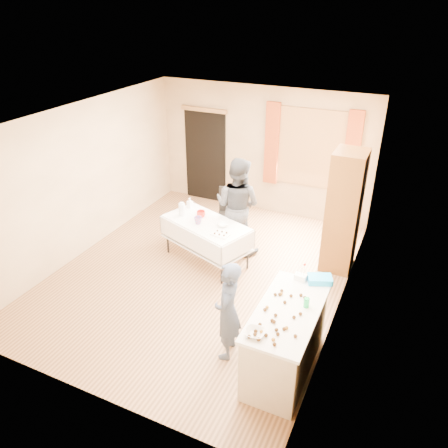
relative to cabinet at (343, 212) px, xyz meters
The scene contains 29 objects.
floor 2.54m from the cabinet, 149.21° to the right, with size 4.50×5.50×0.02m, color #9E7047.
ceiling 2.81m from the cabinet, 149.21° to the right, with size 4.50×5.50×0.02m, color white.
wall_back 2.55m from the cabinet, 141.66° to the left, with size 4.50×0.02×2.60m, color tan.
wall_front 4.43m from the cabinet, 116.76° to the right, with size 4.50×0.02×2.60m, color tan.
wall_left 4.42m from the cabinet, 164.41° to the right, with size 0.02×5.50×2.60m, color tan.
wall_right 1.25m from the cabinet, 77.17° to the right, with size 0.02×5.50×2.60m, color tan.
window_frame 1.89m from the cabinet, 122.84° to the left, with size 1.32×0.06×1.52m, color olive.
window_pane 1.88m from the cabinet, 123.09° to the left, with size 1.20×0.02×1.40m, color white.
curtain_left 2.36m from the cabinet, 140.02° to the left, with size 0.28×0.06×1.65m, color #973C19.
curtain_right 1.57m from the cabinet, 98.05° to the left, with size 0.28×0.06×1.65m, color #973C19.
doorway 3.63m from the cabinet, 154.86° to the left, with size 0.95×0.04×2.00m, color black.
door_lintel 3.76m from the cabinet, 155.29° to the left, with size 1.05×0.06×0.08m, color olive.
cabinet is the anchor object (origin of this frame).
counter 2.67m from the cabinet, 92.20° to the right, with size 0.70×1.47×0.91m.
party_table 2.31m from the cabinet, 159.48° to the right, with size 1.69×1.25×0.75m.
chair 2.27m from the cabinet, behind, with size 0.49×0.49×0.93m.
girl 2.81m from the cabinet, 107.51° to the right, with size 0.41×0.55×1.36m, color #2B354C.
woman 1.79m from the cabinet, behind, with size 0.89×0.72×1.74m, color black.
soda_can 2.46m from the cabinet, 88.29° to the right, with size 0.07×0.07×0.12m, color #149742.
mixing_bowl 3.17m from the cabinet, 95.39° to the right, with size 0.23×0.23×0.05m, color white.
foam_block 1.97m from the cabinet, 94.09° to the right, with size 0.15×0.10×0.08m, color white.
blue_basket 1.91m from the cabinet, 87.19° to the right, with size 0.30×0.20×0.08m, color #189EEE.
pitcher 2.69m from the cabinet, 164.16° to the right, with size 0.11×0.11×0.22m, color silver.
cup_red 2.36m from the cabinet, 163.88° to the right, with size 0.20×0.20×0.12m, color red.
cup_rainbow 2.37m from the cabinet, 157.93° to the right, with size 0.16×0.16×0.12m, color red.
small_bowl 1.96m from the cabinet, 155.76° to the right, with size 0.26×0.26×0.06m, color white.
pastry_tray 2.02m from the cabinet, 147.43° to the right, with size 0.28×0.20×0.02m, color white.
bottle 2.65m from the cabinet, behind, with size 0.10×0.11×0.19m, color white.
cake_balls 2.81m from the cabinet, 93.21° to the right, with size 0.49×0.97×0.04m.
Camera 1 is at (2.90, -5.34, 4.14)m, focal length 35.00 mm.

